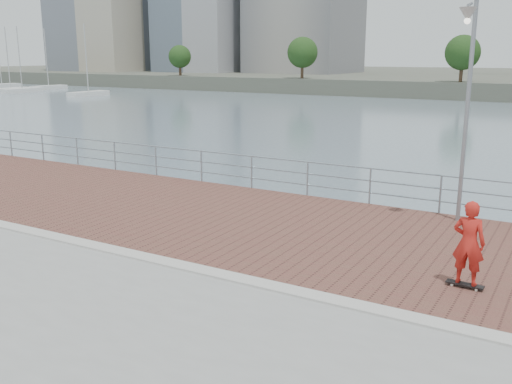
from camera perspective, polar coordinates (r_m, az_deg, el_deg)
The scene contains 9 objects.
water at distance 12.78m, azimuth -4.71°, elevation -16.43°, with size 400.00×400.00×0.00m, color slate.
brick_lane at distance 14.82m, azimuth 3.12°, elevation -3.59°, with size 40.00×6.80×0.02m, color brown.
curb at distance 11.89m, azimuth -4.91°, elevation -7.93°, with size 40.00×0.40×0.06m, color #B7B5AD.
guardrail at distance 17.64m, azimuth 8.21°, elevation 1.39°, with size 39.06×0.06×1.13m.
street_lamp at distance 15.34m, azimuth 20.41°, elevation 11.68°, with size 0.42×1.22×5.76m.
skateboard at distance 11.80m, azimuth 20.17°, elevation -8.67°, with size 0.71×0.21×0.08m.
skateboarder at distance 11.52m, azimuth 20.51°, elevation -4.78°, with size 0.60×0.39×1.64m, color red.
shoreline_trees at distance 87.07m, azimuth 21.86°, elevation 12.70°, with size 109.39×4.97×6.63m.
marina at distance 110.77m, azimuth -22.66°, elevation 9.55°, with size 34.99×17.94×10.89m.
Camera 1 is at (6.42, -9.01, 4.39)m, focal length 40.00 mm.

